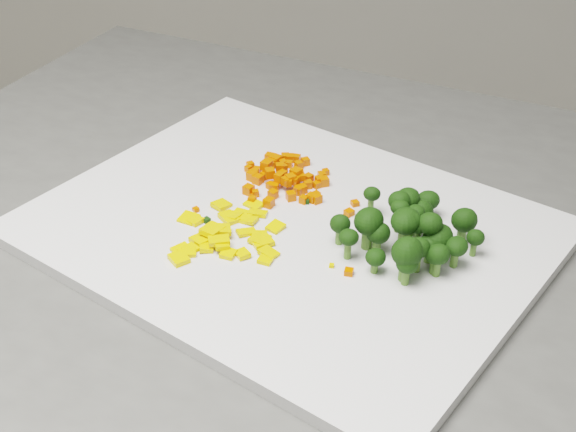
% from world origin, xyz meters
% --- Properties ---
extents(cutting_board, '(0.58, 0.52, 0.01)m').
position_xyz_m(cutting_board, '(-0.11, 0.47, 0.91)').
color(cutting_board, silver).
rests_on(cutting_board, counter_block).
extents(carrot_pile, '(0.11, 0.11, 0.03)m').
position_xyz_m(carrot_pile, '(-0.13, 0.54, 0.93)').
color(carrot_pile, '#E24202').
rests_on(carrot_pile, cutting_board).
extents(pepper_pile, '(0.12, 0.12, 0.02)m').
position_xyz_m(pepper_pile, '(-0.16, 0.44, 0.92)').
color(pepper_pile, yellow).
rests_on(pepper_pile, cutting_board).
extents(broccoli_pile, '(0.13, 0.13, 0.06)m').
position_xyz_m(broccoli_pile, '(0.01, 0.46, 0.94)').
color(broccoli_pile, black).
rests_on(broccoli_pile, cutting_board).
extents(carrot_cube_0, '(0.01, 0.01, 0.01)m').
position_xyz_m(carrot_cube_0, '(-0.14, 0.55, 0.92)').
color(carrot_cube_0, '#E24202').
rests_on(carrot_cube_0, carrot_pile).
extents(carrot_cube_1, '(0.01, 0.01, 0.01)m').
position_xyz_m(carrot_cube_1, '(-0.15, 0.54, 0.93)').
color(carrot_cube_1, '#E24202').
rests_on(carrot_cube_1, carrot_pile).
extents(carrot_cube_2, '(0.01, 0.01, 0.01)m').
position_xyz_m(carrot_cube_2, '(-0.12, 0.52, 0.92)').
color(carrot_cube_2, '#E24202').
rests_on(carrot_cube_2, carrot_pile).
extents(carrot_cube_3, '(0.01, 0.01, 0.01)m').
position_xyz_m(carrot_cube_3, '(-0.15, 0.58, 0.92)').
color(carrot_cube_3, '#E24202').
rests_on(carrot_cube_3, carrot_pile).
extents(carrot_cube_4, '(0.01, 0.01, 0.01)m').
position_xyz_m(carrot_cube_4, '(-0.09, 0.57, 0.92)').
color(carrot_cube_4, '#E24202').
rests_on(carrot_cube_4, carrot_pile).
extents(carrot_cube_5, '(0.01, 0.01, 0.01)m').
position_xyz_m(carrot_cube_5, '(-0.15, 0.58, 0.92)').
color(carrot_cube_5, '#E24202').
rests_on(carrot_cube_5, carrot_pile).
extents(carrot_cube_6, '(0.01, 0.01, 0.01)m').
position_xyz_m(carrot_cube_6, '(-0.17, 0.55, 0.92)').
color(carrot_cube_6, '#E24202').
rests_on(carrot_cube_6, carrot_pile).
extents(carrot_cube_7, '(0.01, 0.01, 0.01)m').
position_xyz_m(carrot_cube_7, '(-0.12, 0.56, 0.92)').
color(carrot_cube_7, '#E24202').
rests_on(carrot_cube_7, carrot_pile).
extents(carrot_cube_8, '(0.01, 0.01, 0.01)m').
position_xyz_m(carrot_cube_8, '(-0.10, 0.55, 0.92)').
color(carrot_cube_8, '#E24202').
rests_on(carrot_cube_8, carrot_pile).
extents(carrot_cube_9, '(0.01, 0.01, 0.01)m').
position_xyz_m(carrot_cube_9, '(-0.17, 0.54, 0.92)').
color(carrot_cube_9, '#E24202').
rests_on(carrot_cube_9, carrot_pile).
extents(carrot_cube_10, '(0.01, 0.01, 0.01)m').
position_xyz_m(carrot_cube_10, '(-0.12, 0.53, 0.93)').
color(carrot_cube_10, '#E24202').
rests_on(carrot_cube_10, carrot_pile).
extents(carrot_cube_11, '(0.01, 0.01, 0.01)m').
position_xyz_m(carrot_cube_11, '(-0.17, 0.56, 0.92)').
color(carrot_cube_11, '#E24202').
rests_on(carrot_cube_11, carrot_pile).
extents(carrot_cube_12, '(0.01, 0.01, 0.01)m').
position_xyz_m(carrot_cube_12, '(-0.17, 0.57, 0.92)').
color(carrot_cube_12, '#E24202').
rests_on(carrot_cube_12, carrot_pile).
extents(carrot_cube_13, '(0.01, 0.01, 0.01)m').
position_xyz_m(carrot_cube_13, '(-0.15, 0.51, 0.92)').
color(carrot_cube_13, '#E24202').
rests_on(carrot_cube_13, carrot_pile).
extents(carrot_cube_14, '(0.01, 0.01, 0.01)m').
position_xyz_m(carrot_cube_14, '(-0.09, 0.55, 0.92)').
color(carrot_cube_14, '#E24202').
rests_on(carrot_cube_14, carrot_pile).
extents(carrot_cube_15, '(0.01, 0.01, 0.01)m').
position_xyz_m(carrot_cube_15, '(-0.14, 0.59, 0.92)').
color(carrot_cube_15, '#E24202').
rests_on(carrot_cube_15, carrot_pile).
extents(carrot_cube_16, '(0.01, 0.01, 0.01)m').
position_xyz_m(carrot_cube_16, '(-0.12, 0.59, 0.92)').
color(carrot_cube_16, '#E24202').
rests_on(carrot_cube_16, carrot_pile).
extents(carrot_cube_17, '(0.01, 0.01, 0.01)m').
position_xyz_m(carrot_cube_17, '(-0.15, 0.58, 0.92)').
color(carrot_cube_17, '#E24202').
rests_on(carrot_cube_17, carrot_pile).
extents(carrot_cube_18, '(0.01, 0.01, 0.01)m').
position_xyz_m(carrot_cube_18, '(-0.09, 0.52, 0.92)').
color(carrot_cube_18, '#E24202').
rests_on(carrot_cube_18, carrot_pile).
extents(carrot_cube_19, '(0.01, 0.01, 0.01)m').
position_xyz_m(carrot_cube_19, '(-0.13, 0.55, 0.92)').
color(carrot_cube_19, '#E24202').
rests_on(carrot_cube_19, carrot_pile).
extents(carrot_cube_20, '(0.01, 0.01, 0.01)m').
position_xyz_m(carrot_cube_20, '(-0.16, 0.54, 0.92)').
color(carrot_cube_20, '#E24202').
rests_on(carrot_cube_20, carrot_pile).
extents(carrot_cube_21, '(0.01, 0.01, 0.01)m').
position_xyz_m(carrot_cube_21, '(-0.09, 0.52, 0.92)').
color(carrot_cube_21, '#E24202').
rests_on(carrot_cube_21, carrot_pile).
extents(carrot_cube_22, '(0.01, 0.01, 0.01)m').
position_xyz_m(carrot_cube_22, '(-0.14, 0.59, 0.92)').
color(carrot_cube_22, '#E24202').
rests_on(carrot_cube_22, carrot_pile).
extents(carrot_cube_23, '(0.01, 0.01, 0.01)m').
position_xyz_m(carrot_cube_23, '(-0.15, 0.57, 0.92)').
color(carrot_cube_23, '#E24202').
rests_on(carrot_cube_23, carrot_pile).
extents(carrot_cube_24, '(0.01, 0.01, 0.01)m').
position_xyz_m(carrot_cube_24, '(-0.16, 0.52, 0.92)').
color(carrot_cube_24, '#E24202').
rests_on(carrot_cube_24, carrot_pile).
extents(carrot_cube_25, '(0.01, 0.01, 0.01)m').
position_xyz_m(carrot_cube_25, '(-0.15, 0.55, 0.92)').
color(carrot_cube_25, '#E24202').
rests_on(carrot_cube_25, carrot_pile).
extents(carrot_cube_26, '(0.01, 0.01, 0.01)m').
position_xyz_m(carrot_cube_26, '(-0.13, 0.58, 0.92)').
color(carrot_cube_26, '#E24202').
rests_on(carrot_cube_26, carrot_pile).
extents(carrot_cube_27, '(0.01, 0.01, 0.01)m').
position_xyz_m(carrot_cube_27, '(-0.16, 0.59, 0.92)').
color(carrot_cube_27, '#E24202').
rests_on(carrot_cube_27, carrot_pile).
extents(carrot_cube_28, '(0.01, 0.01, 0.01)m').
position_xyz_m(carrot_cube_28, '(-0.11, 0.53, 0.92)').
color(carrot_cube_28, '#E24202').
rests_on(carrot_cube_28, carrot_pile).
extents(carrot_cube_29, '(0.01, 0.01, 0.01)m').
position_xyz_m(carrot_cube_29, '(-0.14, 0.55, 0.93)').
color(carrot_cube_29, '#E24202').
rests_on(carrot_cube_29, carrot_pile).
extents(carrot_cube_30, '(0.01, 0.01, 0.01)m').
position_xyz_m(carrot_cube_30, '(-0.14, 0.57, 0.92)').
color(carrot_cube_30, '#E24202').
rests_on(carrot_cube_30, carrot_pile).
extents(carrot_cube_31, '(0.01, 0.01, 0.01)m').
position_xyz_m(carrot_cube_31, '(-0.14, 0.57, 0.92)').
color(carrot_cube_31, '#E24202').
rests_on(carrot_cube_31, carrot_pile).
extents(carrot_cube_32, '(0.01, 0.01, 0.01)m').
position_xyz_m(carrot_cube_32, '(-0.13, 0.59, 0.92)').
color(carrot_cube_32, '#E24202').
rests_on(carrot_cube_32, carrot_pile).
extents(carrot_cube_33, '(0.01, 0.01, 0.01)m').
position_xyz_m(carrot_cube_33, '(-0.11, 0.53, 0.92)').
color(carrot_cube_33, '#E24202').
rests_on(carrot_cube_33, carrot_pile).
extents(carrot_cube_34, '(0.01, 0.01, 0.01)m').
position_xyz_m(carrot_cube_34, '(-0.13, 0.50, 0.92)').
color(carrot_cube_34, '#E24202').
rests_on(carrot_cube_34, carrot_pile).
extents(carrot_cube_35, '(0.01, 0.01, 0.01)m').
position_xyz_m(carrot_cube_35, '(-0.13, 0.54, 0.92)').
color(carrot_cube_35, '#E24202').
rests_on(carrot_cube_35, carrot_pile).
extents(carrot_cube_36, '(0.01, 0.01, 0.01)m').
position_xyz_m(carrot_cube_36, '(-0.11, 0.56, 0.92)').
color(carrot_cube_36, '#E24202').
rests_on(carrot_cube_36, carrot_pile).
extents(carrot_cube_37, '(0.01, 0.01, 0.01)m').
position_xyz_m(carrot_cube_37, '(-0.12, 0.54, 0.92)').
color(carrot_cube_37, '#E24202').
rests_on(carrot_cube_37, carrot_pile).
extents(carrot_cube_38, '(0.01, 0.01, 0.01)m').
position_xyz_m(carrot_cube_38, '(-0.14, 0.53, 0.92)').
color(carrot_cube_38, '#E24202').
rests_on(carrot_cube_38, carrot_pile).
extents(carrot_cube_39, '(0.01, 0.01, 0.01)m').
position_xyz_m(carrot_cube_39, '(-0.12, 0.58, 0.92)').
color(carrot_cube_39, '#E24202').
rests_on(carrot_cube_39, carrot_pile).
extents(carrot_cube_40, '(0.01, 0.01, 0.01)m').
position_xyz_m(carrot_cube_40, '(-0.15, 0.55, 0.93)').
color(carrot_cube_40, '#E24202').
rests_on(carrot_cube_40, carrot_pile).
extents(carrot_cube_41, '(0.01, 0.01, 0.01)m').
position_xyz_m(carrot_cube_41, '(-0.14, 0.58, 0.92)').
color(carrot_cube_41, '#E24202').
rests_on(carrot_cube_41, carrot_pile).
extents(carrot_cube_42, '(0.01, 0.01, 0.01)m').
position_xyz_m(carrot_cube_42, '(-0.15, 0.58, 0.92)').
color(carrot_cube_42, '#E24202').
rests_on(carrot_cube_42, carrot_pile).
extents(carrot_cube_43, '(0.01, 0.01, 0.01)m').
position_xyz_m(carrot_cube_43, '(-0.14, 0.56, 0.92)').
color(carrot_cube_43, '#E24202').
rests_on(carrot_cube_43, carrot_pile).
extents(carrot_cube_44, '(0.01, 0.01, 0.01)m').
position_xyz_m(carrot_cube_44, '(-0.13, 0.53, 0.92)').
color(carrot_cube_44, '#E24202').
rests_on(carrot_cube_44, carrot_pile).
extents(carrot_cube_45, '(0.01, 0.01, 0.01)m').
position_xyz_m(carrot_cube_45, '(-0.14, 0.53, 0.92)').
color(carrot_cube_45, '#E24202').
rests_on(carrot_cube_45, carrot_pile).
extents(carrot_cube_46, '(0.01, 0.01, 0.01)m').
position_xyz_m(carrot_cube_46, '(-0.12, 0.53, 0.92)').
color(carrot_cube_46, '#E24202').
rests_on(carrot_cube_46, carrot_pile).
extents(carrot_cube_47, '(0.01, 0.01, 0.01)m').
position_xyz_m(carrot_cube_47, '(-0.10, 0.54, 0.92)').
color(carrot_cube_47, '#E24202').
rests_on(carrot_cube_47, carrot_pile).
extents(carrot_cube_48, '(0.01, 0.01, 0.01)m').
position_xyz_m(carrot_cube_48, '(-0.13, 0.53, 0.93)').
color(carrot_cube_48, '#E24202').
rests_on(carrot_cube_48, carrot_pile).
extents(carrot_cube_49, '(0.01, 0.01, 0.01)m').
position_xyz_m(carrot_cube_49, '(-0.09, 0.55, 0.92)').
color(carrot_cube_49, '#E24202').
rests_on(carrot_cube_49, carrot_pile).
extents(carrot_cube_50, '(0.01, 0.01, 0.01)m').
position_xyz_m(carrot_cube_50, '(-0.14, 0.60, 0.92)').
color(carrot_cube_50, '#E24202').
rests_on(carrot_cube_50, carrot_pile).
extents(carrot_cube_51, '(0.01, 0.01, 0.01)m').
position_xyz_m(carrot_cube_51, '(-0.09, 0.56, 0.92)').
color(carrot_cube_51, '#E24202').
rests_on(carrot_cube_51, carrot_pile).
extents(carrot_cube_52, '(0.01, 0.01, 0.01)m').
position_xyz_m(carrot_cube_52, '(-0.12, 0.53, 0.92)').
color(carrot_cube_52, '#E24202').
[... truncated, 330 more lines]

